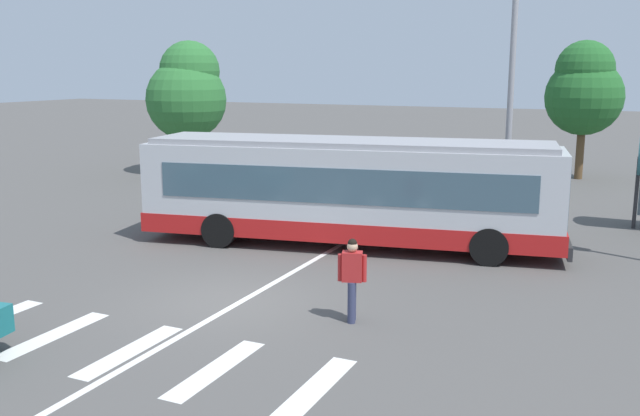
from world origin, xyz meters
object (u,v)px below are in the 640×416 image
Objects in this scene: pedestrian_crossing_street at (352,275)px; background_tree_left at (187,91)px; city_transit_bus at (349,191)px; twin_arm_street_lamp at (513,48)px; background_tree_right at (584,89)px; parked_car_black at (367,170)px; parked_car_blue at (432,173)px; parked_car_champagne at (497,178)px.

background_tree_left is at bearing 133.77° from pedestrian_crossing_street.
background_tree_left reaches higher than city_transit_bus.
background_tree_right is (1.43, 10.54, -1.55)m from twin_arm_street_lamp.
twin_arm_street_lamp is at bearing 57.44° from city_transit_bus.
pedestrian_crossing_street is 0.27× the size of background_tree_left.
twin_arm_street_lamp is at bearing -31.36° from parked_car_black.
parked_car_blue is at bearing 10.47° from parked_car_black.
parked_car_champagne is 0.50× the size of twin_arm_street_lamp.
parked_car_black is at bearing 110.10° from pedestrian_crossing_street.
pedestrian_crossing_street is 0.37× the size of parked_car_black.
parked_car_black is (-5.54, 15.13, -0.20)m from pedestrian_crossing_street.
parked_car_black is at bearing 148.64° from twin_arm_street_lamp.
pedestrian_crossing_street is at bearing -66.88° from city_transit_bus.
city_transit_bus is at bearing 113.12° from pedestrian_crossing_street.
parked_car_champagne is at bearing 90.23° from pedestrian_crossing_street.
background_tree_right is at bearing 68.76° from parked_car_champagne.
background_tree_left is at bearing 177.10° from parked_car_black.
city_transit_bus is 7.60m from twin_arm_street_lamp.
parked_car_champagne is 0.72× the size of background_tree_left.
background_tree_right is (4.89, 15.94, 2.52)m from city_transit_bus.
twin_arm_street_lamp reaches higher than pedestrian_crossing_street.
parked_car_champagne is (5.48, 0.14, 0.00)m from parked_car_black.
city_transit_bus is at bearing -107.04° from background_tree_right.
pedestrian_crossing_street is 0.19× the size of twin_arm_street_lamp.
background_tree_left is (-14.95, 15.61, 2.98)m from pedestrian_crossing_street.
city_transit_bus is 9.91m from parked_car_black.
city_transit_bus reaches higher than pedestrian_crossing_street.
parked_car_blue is at bearing 100.16° from pedestrian_crossing_street.
pedestrian_crossing_street is (2.45, -5.74, -0.62)m from city_transit_bus.
city_transit_bus reaches higher than parked_car_black.
background_tree_right is (7.97, 6.56, 3.35)m from parked_car_black.
twin_arm_street_lamp is (6.54, -3.98, 4.90)m from parked_car_black.
parked_car_champagne is at bearing 75.91° from city_transit_bus.
parked_car_blue is 12.56m from background_tree_left.
parked_car_champagne is at bearing -111.24° from background_tree_right.
city_transit_bus is 7.10× the size of pedestrian_crossing_street.
parked_car_champagne is 6.49m from twin_arm_street_lamp.
parked_car_champagne is at bearing -1.31° from background_tree_left.
pedestrian_crossing_street is 12.14m from twin_arm_street_lamp.
pedestrian_crossing_street is 0.27× the size of background_tree_right.
pedestrian_crossing_street is at bearing -95.12° from twin_arm_street_lamp.
background_tree_left is at bearing 141.72° from city_transit_bus.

